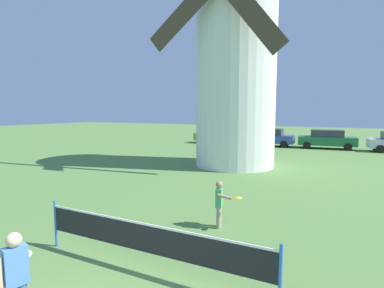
{
  "coord_description": "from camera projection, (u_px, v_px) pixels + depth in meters",
  "views": [
    {
      "loc": [
        3.21,
        -2.51,
        3.17
      ],
      "look_at": [
        -0.1,
        4.15,
        2.34
      ],
      "focal_mm": 28.24,
      "sensor_mm": 36.0,
      "label": 1
    }
  ],
  "objects": [
    {
      "name": "player_near",
      "position": [
        16.0,
        273.0,
        4.39
      ],
      "size": [
        0.76,
        0.72,
        1.43
      ],
      "color": "slate",
      "rests_on": "ground_plane"
    },
    {
      "name": "parked_car_blue",
      "position": [
        268.0,
        137.0,
        27.07
      ],
      "size": [
        4.47,
        1.91,
        1.56
      ],
      "color": "#334C99",
      "rests_on": "ground_plane"
    },
    {
      "name": "windmill",
      "position": [
        236.0,
        49.0,
        16.72
      ],
      "size": [
        7.85,
        5.16,
        13.45
      ],
      "color": "white",
      "rests_on": "ground_plane"
    },
    {
      "name": "player_far",
      "position": [
        220.0,
        202.0,
        8.13
      ],
      "size": [
        0.78,
        0.43,
        1.29
      ],
      "color": "#9E937F",
      "rests_on": "ground_plane"
    },
    {
      "name": "parked_car_green",
      "position": [
        327.0,
        139.0,
        25.15
      ],
      "size": [
        4.59,
        2.11,
        1.56
      ],
      "color": "#1E6638",
      "rests_on": "ground_plane"
    },
    {
      "name": "parked_car_mustard",
      "position": [
        216.0,
        135.0,
        29.18
      ],
      "size": [
        4.02,
        2.02,
        1.56
      ],
      "color": "#999919",
      "rests_on": "ground_plane"
    },
    {
      "name": "tennis_net",
      "position": [
        146.0,
        239.0,
        5.88
      ],
      "size": [
        5.17,
        0.06,
        1.1
      ],
      "color": "blue",
      "rests_on": "ground_plane"
    }
  ]
}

